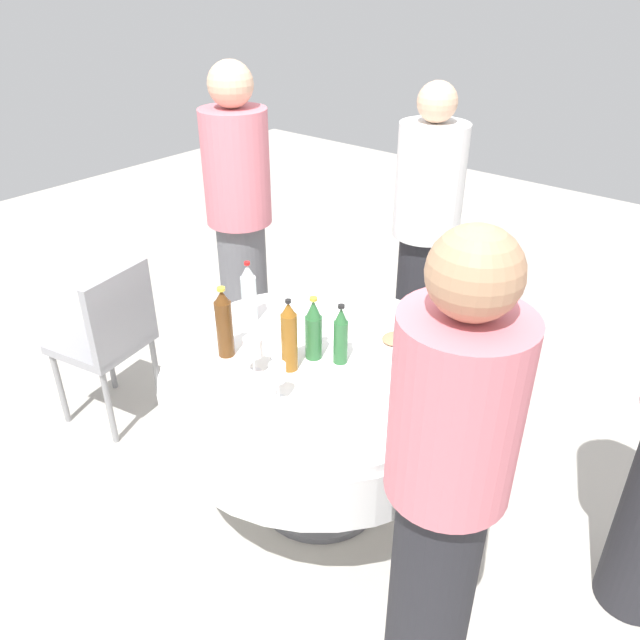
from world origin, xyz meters
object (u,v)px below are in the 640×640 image
bottle_clear_mid (249,294)px  person_south (445,488)px  bottle_dark_green_outer (446,336)px  bottle_green_far (341,336)px  plate_west (303,316)px  person_outer (425,239)px  dining_table (320,390)px  person_left (240,223)px  wine_glass_mid (253,349)px  bottle_amber_left (289,337)px  plate_right (395,341)px  bottle_green_south (313,331)px  wine_glass_south (277,374)px  chair_near (111,334)px  bottle_brown_near (224,324)px

bottle_clear_mid → person_south: size_ratio=0.17×
bottle_dark_green_outer → person_south: bearing=-150.1°
bottle_green_far → person_south: person_south is taller
plate_west → person_outer: size_ratio=0.15×
dining_table → person_left: 1.18m
plate_west → person_south: person_south is taller
plate_west → person_south: bearing=-120.0°
person_south → person_left: bearing=-90.7°
wine_glass_mid → bottle_dark_green_outer: bearing=-48.4°
bottle_amber_left → wine_glass_mid: size_ratio=1.96×
bottle_green_far → plate_right: bearing=-20.9°
dining_table → bottle_green_south: size_ratio=4.76×
dining_table → plate_west: plate_west is taller
bottle_dark_green_outer → wine_glass_south: bottle_dark_green_outer is taller
plate_right → chair_near: size_ratio=0.29×
dining_table → person_south: size_ratio=0.79×
bottle_green_far → bottle_green_south: bearing=113.6°
bottle_amber_left → person_left: 1.15m
person_left → chair_near: size_ratio=1.97×
bottle_dark_green_outer → person_left: person_left is taller
bottle_dark_green_outer → person_south: person_south is taller
dining_table → bottle_green_far: (0.04, -0.07, 0.27)m
bottle_brown_near → plate_right: size_ratio=1.17×
bottle_green_far → wine_glass_mid: size_ratio=1.65×
person_left → person_south: 2.01m
plate_right → person_south: 0.92m
dining_table → bottle_green_far: bearing=-60.2°
bottle_amber_left → bottle_brown_near: bottle_amber_left is taller
bottle_brown_near → plate_right: (0.49, -0.48, -0.13)m
wine_glass_mid → person_left: 1.16m
bottle_green_far → person_outer: bearing=13.9°
chair_near → person_south: bearing=-106.3°
bottle_amber_left → person_outer: (1.20, 0.14, -0.03)m
bottle_green_south → plate_right: (0.29, -0.20, -0.11)m
dining_table → plate_right: size_ratio=4.97×
bottle_amber_left → person_left: bearing=55.1°
person_south → dining_table: bearing=-90.0°
wine_glass_south → bottle_clear_mid: bearing=55.0°
chair_near → person_left: bearing=-22.4°
dining_table → chair_near: size_ratio=1.46×
bottle_green_far → person_south: 0.83m
dining_table → chair_near: chair_near is taller
dining_table → wine_glass_mid: size_ratio=8.27×
bottle_clear_mid → person_outer: size_ratio=0.17×
bottle_clear_mid → wine_glass_south: bearing=-125.0°
bottle_dark_green_outer → person_south: (-0.65, -0.37, -0.04)m
bottle_amber_left → plate_right: (0.41, -0.21, -0.13)m
bottle_brown_near → chair_near: bearing=91.2°
wine_glass_south → wine_glass_mid: (0.07, 0.19, -0.00)m
bottle_brown_near → bottle_green_south: bearing=-53.7°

